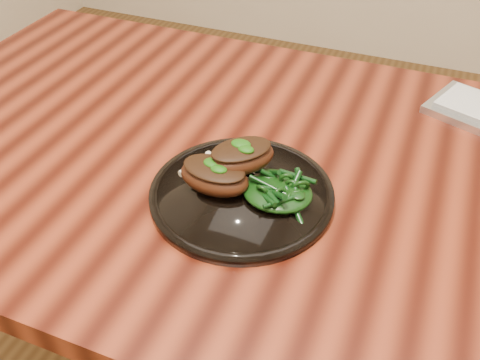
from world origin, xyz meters
name	(u,v)px	position (x,y,z in m)	size (l,w,h in m)	color
desk	(319,213)	(0.00, 0.00, 0.67)	(1.60, 0.80, 0.75)	#360E06
plate	(242,194)	(-0.10, -0.10, 0.76)	(0.27, 0.27, 0.02)	black
lamb_chop_front	(214,175)	(-0.14, -0.11, 0.79)	(0.12, 0.08, 0.05)	#3A190B
lamb_chop_back	(241,156)	(-0.11, -0.07, 0.81)	(0.12, 0.12, 0.05)	#3A190B
herb_smear	(235,162)	(-0.13, -0.04, 0.77)	(0.07, 0.05, 0.00)	#0D3F06
greens_heap	(278,188)	(-0.04, -0.10, 0.78)	(0.10, 0.10, 0.04)	black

